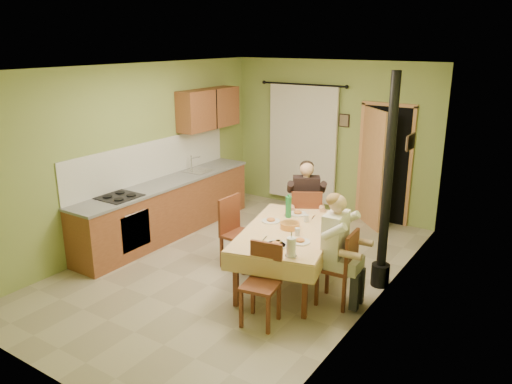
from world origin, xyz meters
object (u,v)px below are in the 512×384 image
Objects in this scene: man_far at (306,197)px; stove_flue at (385,213)px; chair_left at (240,247)px; chair_near at (261,300)px; man_right at (338,237)px; chair_right at (337,282)px; dining_table at (288,256)px; chair_far at (305,233)px.

stove_flue reaches higher than man_far.
man_far is at bearing 154.66° from chair_left.
man_right is (0.52, 0.89, 0.59)m from chair_near.
man_far is at bearing 37.39° from man_right.
chair_left is 0.73× the size of man_right.
chair_left is at bearing -55.90° from chair_near.
chair_right is 0.35× the size of stove_flue.
chair_left is at bearing 161.56° from dining_table.
man_right is (0.76, -0.15, 0.50)m from dining_table.
dining_table is at bearing 74.87° from chair_right.
chair_far is 1.05× the size of chair_right.
stove_flue is at bearing -26.13° from man_right.
man_right is (1.07, -1.21, 0.00)m from man_far.
man_far is (-0.01, 0.01, 0.59)m from chair_far.
dining_table is at bearing -150.52° from stove_flue.
chair_far is 0.73× the size of man_far.
man_far reaches higher than chair_left.
chair_right is at bearing 84.94° from chair_left.
chair_far is at bearing 37.50° from man_right.
chair_left is 1.27m from man_far.
chair_near is 1.04m from chair_right.
stove_flue is at bearing -48.74° from chair_far.
chair_near is at bearing 145.66° from man_right.
stove_flue is (1.07, 0.60, 0.65)m from dining_table.
chair_left reaches higher than chair_far.
chair_near reaches higher than dining_table.
man_right reaches higher than chair_left.
dining_table is at bearing -86.95° from chair_near.
dining_table is 1.21m from man_far.
chair_left reaches higher than chair_near.
chair_near is at bearing 145.04° from chair_right.
chair_far is at bearing 37.88° from chair_right.
chair_near is 0.34× the size of stove_flue.
chair_near is at bearing -91.17° from dining_table.
man_far is at bearing 161.80° from stove_flue.
chair_near is 0.93× the size of chair_left.
dining_table is 1.09m from chair_far.
chair_near is 0.68× the size of man_right.
man_far is (-1.08, 1.21, 0.59)m from chair_right.
dining_table is 0.84m from chair_left.
stove_flue is (0.83, 1.65, 0.74)m from chair_near.
chair_right reaches higher than dining_table.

